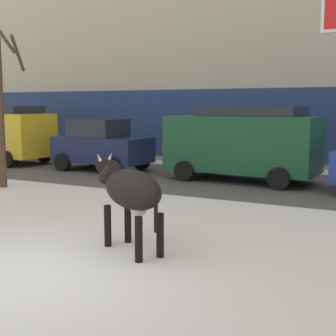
{
  "coord_description": "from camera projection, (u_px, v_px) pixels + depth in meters",
  "views": [
    {
      "loc": [
        4.58,
        -4.68,
        2.34
      ],
      "look_at": [
        0.38,
        3.55,
        1.1
      ],
      "focal_mm": 49.72,
      "sensor_mm": 36.0,
      "label": 1
    }
  ],
  "objects": [
    {
      "name": "ground_plane",
      "position": [
        29.0,
        274.0,
        6.5
      ],
      "size": [
        120.0,
        120.0,
        0.0
      ],
      "primitive_type": "plane",
      "color": "white"
    },
    {
      "name": "road_strip",
      "position": [
        235.0,
        182.0,
        14.36
      ],
      "size": [
        60.0,
        5.6,
        0.01
      ],
      "primitive_type": "cube",
      "color": "#514F4C",
      "rests_on": "ground"
    },
    {
      "name": "building_facade",
      "position": [
        292.0,
        7.0,
        19.72
      ],
      "size": [
        44.0,
        6.1,
        13.0
      ],
      "color": "#BCB29E",
      "rests_on": "ground"
    },
    {
      "name": "cow_black",
      "position": [
        130.0,
        190.0,
        7.45
      ],
      "size": [
        1.87,
        1.25,
        1.54
      ],
      "color": "black",
      "rests_on": "ground"
    },
    {
      "name": "car_yellow_van",
      "position": [
        0.0,
        133.0,
        19.06
      ],
      "size": [
        4.71,
        2.34,
        2.32
      ],
      "color": "gold",
      "rests_on": "ground"
    },
    {
      "name": "car_navy_hatchback",
      "position": [
        101.0,
        145.0,
        16.83
      ],
      "size": [
        3.6,
        2.1,
        1.86
      ],
      "color": "#19234C",
      "rests_on": "ground"
    },
    {
      "name": "car_darkgreen_van",
      "position": [
        243.0,
        141.0,
        14.37
      ],
      "size": [
        4.71,
        2.34,
        2.32
      ],
      "color": "#194C2D",
      "rests_on": "ground"
    },
    {
      "name": "pedestrian_near_billboard",
      "position": [
        71.0,
        138.0,
        21.28
      ],
      "size": [
        0.36,
        0.24,
        1.73
      ],
      "color": "#282833",
      "rests_on": "ground"
    },
    {
      "name": "bare_tree_left_lot",
      "position": [
        0.0,
        105.0,
        13.15
      ],
      "size": [
        1.6,
        1.58,
        4.8
      ],
      "color": "#4C3828",
      "rests_on": "ground"
    }
  ]
}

